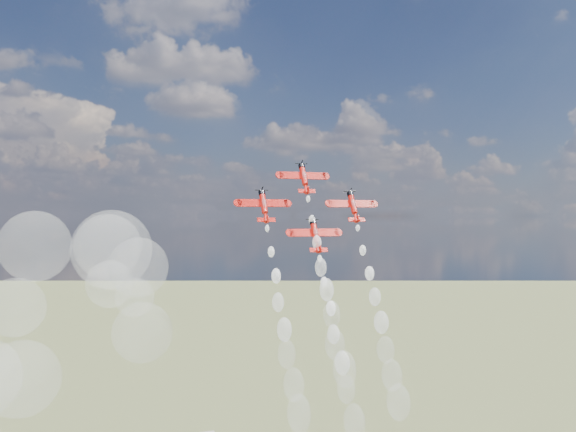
% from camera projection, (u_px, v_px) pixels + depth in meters
% --- Properties ---
extents(plane_lead, '(13.52, 7.20, 8.79)m').
position_uv_depth(plane_lead, '(304.00, 178.00, 166.12)').
color(plane_lead, red).
rests_on(plane_lead, ground).
extents(plane_left, '(13.52, 7.20, 8.79)m').
position_uv_depth(plane_left, '(264.00, 205.00, 157.95)').
color(plane_left, red).
rests_on(plane_left, ground).
extents(plane_right, '(13.52, 7.20, 8.79)m').
position_uv_depth(plane_right, '(353.00, 206.00, 165.97)').
color(plane_right, red).
rests_on(plane_right, ground).
extents(plane_slot, '(13.52, 7.20, 8.79)m').
position_uv_depth(plane_slot, '(315.00, 235.00, 157.80)').
color(plane_slot, red).
rests_on(plane_slot, ground).
extents(smoke_trail_lead, '(5.42, 26.75, 43.14)m').
position_uv_depth(smoke_trail_lead, '(335.00, 332.00, 145.33)').
color(smoke_trail_lead, white).
rests_on(smoke_trail_lead, plane_lead).
extents(smoke_trail_left, '(5.29, 25.93, 43.17)m').
position_uv_depth(smoke_trail_left, '(291.00, 372.00, 137.24)').
color(smoke_trail_left, white).
rests_on(smoke_trail_left, plane_left).
extents(smoke_trail_right, '(5.10, 25.44, 43.21)m').
position_uv_depth(smoke_trail_right, '(390.00, 364.00, 145.60)').
color(smoke_trail_right, white).
rests_on(smoke_trail_right, plane_right).
extents(smoke_trail_slot, '(5.57, 26.18, 43.92)m').
position_uv_depth(smoke_trail_slot, '(350.00, 409.00, 137.07)').
color(smoke_trail_slot, white).
rests_on(smoke_trail_slot, plane_slot).
extents(drifted_smoke_cloud, '(65.91, 39.34, 55.79)m').
position_uv_depth(drifted_smoke_cloud, '(64.00, 291.00, 162.69)').
color(drifted_smoke_cloud, white).
rests_on(drifted_smoke_cloud, ground).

